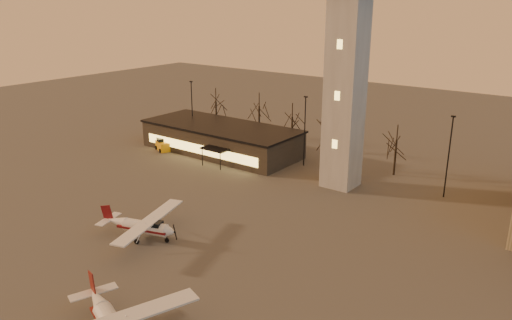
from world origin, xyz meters
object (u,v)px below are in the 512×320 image
Objects in this scene: control_tower at (347,57)px; terminal at (221,138)px; service_cart at (163,146)px; cessna_rear at (147,230)px.

control_tower is 1.28× the size of terminal.
service_cart is (-7.93, -4.95, -1.42)m from terminal.
cessna_rear is 31.10m from service_cart.
terminal is at bearing 56.57° from service_cart.
service_cart is (-21.68, 22.30, -0.33)m from cessna_rear.
terminal is at bearing 99.30° from cessna_rear.
terminal is at bearing 174.85° from control_tower.
cessna_rear is 3.24× the size of service_cart.
service_cart is at bearing -174.33° from control_tower.
control_tower is 9.50× the size of service_cart.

